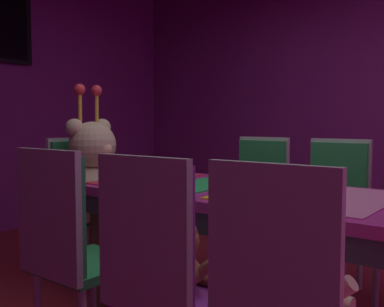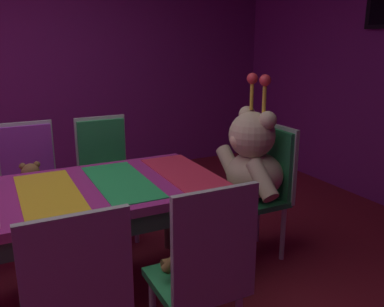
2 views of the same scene
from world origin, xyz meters
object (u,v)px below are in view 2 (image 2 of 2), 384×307
object	(u,v)px
throne_chair	(268,178)
chair_left_1	(29,174)
chair_left_2	(104,165)
teddy_right_2	(192,253)
teddy_right_1	(70,281)
chair_right_2	(206,264)
banquet_table	(50,207)
king_teddy_bear	(250,161)
teddy_left_1	(32,183)
chair_right_1	(77,299)

from	to	relation	value
throne_chair	chair_left_1	bearing A→B (deg)	-29.34
chair_left_2	teddy_right_2	distance (m)	1.59
teddy_right_1	throne_chair	distance (m)	1.73
chair_left_1	teddy_right_1	distance (m)	1.61
teddy_right_2	chair_right_2	bearing A→B (deg)	-180.00
banquet_table	chair_right_2	distance (m)	1.03
chair_left_1	throne_chair	distance (m)	1.80
throne_chair	king_teddy_bear	world-z (taller)	king_teddy_bear
teddy_left_1	banquet_table	bearing A→B (deg)	2.30
chair_right_1	king_teddy_bear	distance (m)	1.66
chair_left_1	teddy_right_1	bearing A→B (deg)	0.06
chair_left_2	throne_chair	xyz separation A→B (m)	(0.86, 1.00, 0.00)
banquet_table	chair_left_1	xyz separation A→B (m)	(-0.88, -0.03, -0.06)
chair_left_1	teddy_right_2	distance (m)	1.71
teddy_right_2	king_teddy_bear	bearing A→B (deg)	-48.55
chair_right_2	chair_left_2	bearing A→B (deg)	0.26
teddy_right_2	chair_right_1	bearing A→B (deg)	104.04
throne_chair	teddy_right_2	bearing A→B (deg)	36.20
teddy_left_1	chair_right_2	xyz separation A→B (m)	(1.61, 0.58, 0.02)
teddy_right_1	chair_right_2	bearing A→B (deg)	-104.05
banquet_table	chair_left_2	bearing A→B (deg)	147.69
teddy_left_1	teddy_right_1	world-z (taller)	teddy_right_1
chair_left_1	teddy_right_2	world-z (taller)	chair_left_1
chair_right_2	teddy_right_2	bearing A→B (deg)	0.00
chair_left_2	chair_right_2	size ratio (longest dim) A/B	1.00
teddy_right_1	chair_left_2	bearing A→B (deg)	-19.84
banquet_table	chair_right_2	size ratio (longest dim) A/B	2.05
banquet_table	throne_chair	world-z (taller)	throne_chair
banquet_table	teddy_right_1	size ratio (longest dim) A/B	6.11
teddy_right_1	chair_right_2	size ratio (longest dim) A/B	0.34
chair_left_1	chair_right_1	xyz separation A→B (m)	(1.76, 0.00, 0.00)
chair_right_1	teddy_right_1	bearing A→B (deg)	0.00
teddy_left_1	chair_right_1	xyz separation A→B (m)	(1.61, 0.00, 0.02)
throne_chair	chair_right_2	bearing A→B (deg)	41.27
king_teddy_bear	chair_left_2	bearing A→B (deg)	-46.01
chair_left_1	chair_right_1	size ratio (longest dim) A/B	1.00
throne_chair	banquet_table	bearing A→B (deg)	-0.00
banquet_table	teddy_right_1	distance (m)	0.73
throne_chair	teddy_left_1	bearing A→B (deg)	-25.25
chair_left_2	chair_right_1	bearing A→B (deg)	-18.28
teddy_left_1	chair_right_1	distance (m)	1.61
banquet_table	chair_right_1	world-z (taller)	chair_right_1
chair_left_1	banquet_table	bearing A→B (deg)	1.93
teddy_right_1	teddy_right_2	xyz separation A→B (m)	(0.00, 0.58, -0.01)
chair_right_1	chair_right_2	world-z (taller)	same
chair_right_2	throne_chair	xyz separation A→B (m)	(-0.87, 0.99, 0.00)
throne_chair	king_teddy_bear	xyz separation A→B (m)	(0.00, -0.17, 0.15)
chair_left_2	banquet_table	bearing A→B (deg)	-32.31
teddy_right_1	king_teddy_bear	xyz separation A→B (m)	(-0.73, 1.40, 0.15)
banquet_table	chair_right_1	distance (m)	0.87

